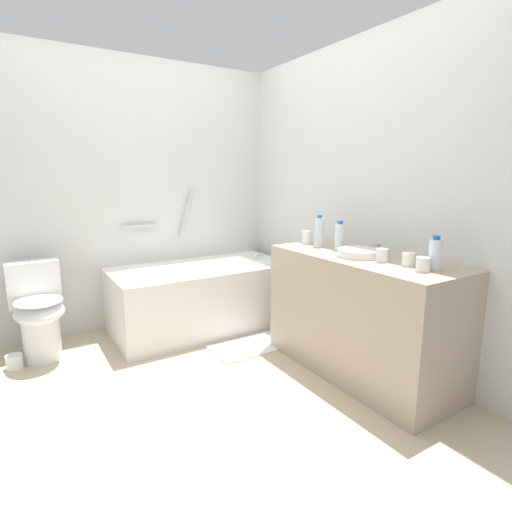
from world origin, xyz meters
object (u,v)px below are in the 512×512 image
object	(u,v)px
drinking_glass_3	(307,237)
bath_mat	(251,346)
bathtub	(202,294)
toilet	(39,312)
water_bottle_0	(340,236)
toilet_paper_roll	(14,362)
drinking_glass_1	(423,264)
water_bottle_1	(435,254)
drinking_glass_2	(408,259)
drinking_glass_0	(382,255)
sink_basin	(360,253)
water_bottle_2	(319,232)
sink_faucet	(378,249)

from	to	relation	value
drinking_glass_3	bath_mat	size ratio (longest dim) A/B	0.16
bath_mat	bathtub	bearing A→B (deg)	102.92
toilet	water_bottle_0	xyz separation A→B (m)	(1.90, -1.16, 0.57)
toilet_paper_roll	bathtub	bearing A→B (deg)	1.52
bathtub	drinking_glass_1	size ratio (longest dim) A/B	18.92
water_bottle_1	drinking_glass_2	distance (m)	0.16
water_bottle_0	water_bottle_1	bearing A→B (deg)	-89.16
water_bottle_0	drinking_glass_0	world-z (taller)	water_bottle_0
water_bottle_1	water_bottle_0	bearing A→B (deg)	90.84
toilet_paper_roll	drinking_glass_0	bearing A→B (deg)	-36.89
sink_basin	bathtub	bearing A→B (deg)	111.80
water_bottle_2	toilet_paper_roll	bearing A→B (deg)	156.32
bathtub	drinking_glass_0	world-z (taller)	bathtub
sink_faucet	bath_mat	distance (m)	1.27
drinking_glass_1	bath_mat	bearing A→B (deg)	107.25
drinking_glass_0	drinking_glass_2	xyz separation A→B (m)	(0.05, -0.16, -0.00)
bath_mat	water_bottle_2	bearing A→B (deg)	-37.66
sink_basin	drinking_glass_3	xyz separation A→B (m)	(0.03, 0.58, 0.03)
toilet_paper_roll	drinking_glass_2	bearing A→B (deg)	-38.95
bathtub	drinking_glass_3	size ratio (longest dim) A/B	15.18
drinking_glass_0	water_bottle_1	bearing A→B (deg)	-75.61
bathtub	toilet	bearing A→B (deg)	177.64
drinking_glass_1	toilet_paper_roll	size ratio (longest dim) A/B	0.75
sink_faucet	drinking_glass_3	world-z (taller)	drinking_glass_3
water_bottle_0	water_bottle_1	world-z (taller)	water_bottle_0
drinking_glass_3	water_bottle_0	bearing A→B (deg)	-84.81
water_bottle_0	toilet_paper_roll	xyz separation A→B (m)	(-2.08, 1.07, -0.88)
water_bottle_2	drinking_glass_2	bearing A→B (deg)	-88.02
bathtub	drinking_glass_1	world-z (taller)	bathtub
drinking_glass_2	toilet	bearing A→B (deg)	136.80
bathtub	drinking_glass_3	bearing A→B (deg)	-53.79
toilet	drinking_glass_3	xyz separation A→B (m)	(1.87, -0.83, 0.52)
water_bottle_1	drinking_glass_0	distance (m)	0.32
water_bottle_0	drinking_glass_3	size ratio (longest dim) A/B	2.06
drinking_glass_0	toilet_paper_roll	distance (m)	2.65
water_bottle_1	drinking_glass_0	bearing A→B (deg)	104.39
bathtub	water_bottle_0	world-z (taller)	bathtub
sink_basin	toilet_paper_roll	world-z (taller)	sink_basin
sink_faucet	water_bottle_2	size ratio (longest dim) A/B	0.63
toilet	water_bottle_0	bearing A→B (deg)	55.90
water_bottle_2	drinking_glass_2	xyz separation A→B (m)	(0.03, -0.78, -0.07)
toilet	drinking_glass_0	distance (m)	2.49
sink_faucet	toilet_paper_roll	xyz separation A→B (m)	(-2.20, 1.32, -0.81)
sink_faucet	drinking_glass_1	distance (m)	0.53
water_bottle_1	drinking_glass_2	bearing A→B (deg)	101.01
water_bottle_1	drinking_glass_1	size ratio (longest dim) A/B	2.40
sink_basin	sink_faucet	xyz separation A→B (m)	(0.17, 0.00, 0.01)
sink_basin	toilet_paper_roll	distance (m)	2.55
drinking_glass_1	sink_faucet	bearing A→B (deg)	68.66
toilet	water_bottle_0	distance (m)	2.29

